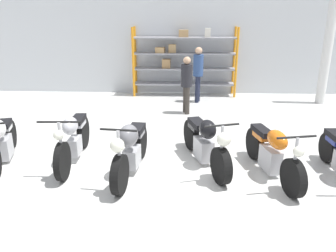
{
  "coord_description": "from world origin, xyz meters",
  "views": [
    {
      "loc": [
        0.24,
        -5.44,
        2.68
      ],
      "look_at": [
        0.0,
        0.4,
        0.7
      ],
      "focal_mm": 35.0,
      "sensor_mm": 36.0,
      "label": 1
    }
  ],
  "objects": [
    {
      "name": "support_pillar",
      "position": [
        4.7,
        4.97,
        1.8
      ],
      "size": [
        0.28,
        0.28,
        3.6
      ],
      "color": "silver",
      "rests_on": "ground_plane"
    },
    {
      "name": "motorcycle_white",
      "position": [
        -3.18,
        0.22,
        0.41
      ],
      "size": [
        0.83,
        2.0,
        0.99
      ],
      "rotation": [
        0.0,
        0.0,
        -1.29
      ],
      "color": "black",
      "rests_on": "ground_plane"
    },
    {
      "name": "motorcycle_orange",
      "position": [
        1.83,
        -0.14,
        0.43
      ],
      "size": [
        0.71,
        2.05,
        0.98
      ],
      "rotation": [
        0.0,
        0.0,
        -1.37
      ],
      "color": "black",
      "rests_on": "ground_plane"
    },
    {
      "name": "ground_plane",
      "position": [
        0.0,
        0.0,
        0.0
      ],
      "size": [
        30.0,
        30.0,
        0.0
      ],
      "primitive_type": "plane",
      "color": "silver"
    },
    {
      "name": "person_near_rack",
      "position": [
        0.39,
        3.65,
        0.94
      ],
      "size": [
        0.41,
        0.41,
        1.61
      ],
      "rotation": [
        0.0,
        0.0,
        3.47
      ],
      "color": "#38332D",
      "rests_on": "ground_plane"
    },
    {
      "name": "motorcycle_black",
      "position": [
        0.69,
        0.24,
        0.45
      ],
      "size": [
        0.89,
        2.12,
        1.03
      ],
      "rotation": [
        0.0,
        0.0,
        -1.27
      ],
      "color": "black",
      "rests_on": "ground_plane"
    },
    {
      "name": "back_wall",
      "position": [
        0.0,
        6.29,
        1.8
      ],
      "size": [
        30.0,
        0.08,
        3.6
      ],
      "color": "silver",
      "rests_on": "ground_plane"
    },
    {
      "name": "motorcycle_grey",
      "position": [
        -0.63,
        -0.21,
        0.48
      ],
      "size": [
        0.58,
        2.05,
        1.06
      ],
      "rotation": [
        0.0,
        0.0,
        -1.68
      ],
      "color": "black",
      "rests_on": "ground_plane"
    },
    {
      "name": "shelving_rack",
      "position": [
        0.29,
        5.93,
        1.26
      ],
      "size": [
        3.55,
        0.63,
        2.32
      ],
      "color": "orange",
      "rests_on": "ground_plane"
    },
    {
      "name": "motorcycle_silver",
      "position": [
        -1.79,
        0.27,
        0.48
      ],
      "size": [
        0.73,
        2.13,
        1.04
      ],
      "rotation": [
        0.0,
        0.0,
        -1.53
      ],
      "color": "black",
      "rests_on": "ground_plane"
    },
    {
      "name": "person_browsing",
      "position": [
        0.77,
        4.98,
        1.03
      ],
      "size": [
        0.39,
        0.39,
        1.75
      ],
      "rotation": [
        0.0,
        0.0,
        2.89
      ],
      "color": "#1E2338",
      "rests_on": "ground_plane"
    }
  ]
}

